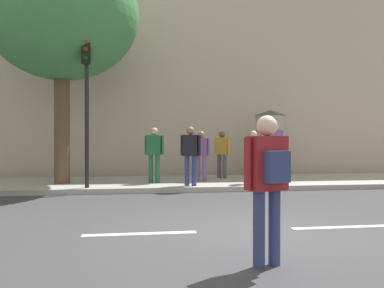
{
  "coord_description": "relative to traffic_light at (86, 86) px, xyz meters",
  "views": [
    {
      "loc": [
        -1.87,
        -6.65,
        1.49
      ],
      "look_at": [
        -0.58,
        2.0,
        1.4
      ],
      "focal_mm": 39.17,
      "sensor_mm": 36.0,
      "label": 1
    }
  ],
  "objects": [
    {
      "name": "street_tree",
      "position": [
        -0.87,
        1.43,
        2.34
      ],
      "size": [
        4.71,
        4.71,
        7.19
      ],
      "color": "brown",
      "rests_on": "sidewalk_curb"
    },
    {
      "name": "pedestrian_with_bag",
      "position": [
        2.78,
        -7.19,
        -1.91
      ],
      "size": [
        0.6,
        0.47,
        1.78
      ],
      "color": "navy",
      "rests_on": "ground_plane"
    },
    {
      "name": "poster_column",
      "position": [
        6.26,
        2.78,
        -1.59
      ],
      "size": [
        1.14,
        1.14,
        2.43
      ],
      "color": "#9E9B93",
      "rests_on": "sidewalk_curb"
    },
    {
      "name": "pedestrian_with_backpack",
      "position": [
        4.94,
        0.55,
        -1.87
      ],
      "size": [
        0.5,
        0.5,
        1.62
      ],
      "color": "maroon",
      "rests_on": "sidewalk_curb"
    },
    {
      "name": "building_backdrop",
      "position": [
        3.06,
        6.76,
        1.59
      ],
      "size": [
        36.0,
        5.0,
        9.12
      ],
      "primitive_type": "cube",
      "color": "#B7A893",
      "rests_on": "ground_plane"
    },
    {
      "name": "pedestrian_in_red_top",
      "position": [
        2.95,
        0.2,
        -1.79
      ],
      "size": [
        0.57,
        0.49,
        1.73
      ],
      "color": "navy",
      "rests_on": "sidewalk_curb"
    },
    {
      "name": "ground_plane",
      "position": [
        3.06,
        -5.24,
        -2.97
      ],
      "size": [
        80.0,
        80.0,
        0.0
      ],
      "primitive_type": "plane",
      "color": "#38383A"
    },
    {
      "name": "sidewalk_curb",
      "position": [
        3.06,
        1.76,
        -2.9
      ],
      "size": [
        36.0,
        4.0,
        0.15
      ],
      "primitive_type": "cube",
      "color": "#9E9B93",
      "rests_on": "ground_plane"
    },
    {
      "name": "traffic_light",
      "position": [
        0.0,
        0.0,
        0.0
      ],
      "size": [
        0.24,
        0.45,
        4.19
      ],
      "color": "black",
      "rests_on": "sidewalk_curb"
    },
    {
      "name": "lane_markings",
      "position": [
        3.06,
        -5.24,
        -2.97
      ],
      "size": [
        25.8,
        0.16,
        0.01
      ],
      "color": "silver",
      "rests_on": "ground_plane"
    },
    {
      "name": "pedestrian_near_pole",
      "position": [
        3.51,
        1.54,
        -1.85
      ],
      "size": [
        0.54,
        0.54,
        1.62
      ],
      "color": "#724C84",
      "rests_on": "sidewalk_curb"
    },
    {
      "name": "pedestrian_in_light_jacket",
      "position": [
        4.38,
        2.44,
        -1.86
      ],
      "size": [
        0.48,
        0.48,
        1.65
      ],
      "color": "#4C4C51",
      "rests_on": "sidewalk_curb"
    },
    {
      "name": "pedestrian_in_dark_shirt",
      "position": [
        1.94,
        1.16,
        -1.81
      ],
      "size": [
        0.59,
        0.37,
        1.72
      ],
      "color": "#1E5938",
      "rests_on": "sidewalk_curb"
    }
  ]
}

